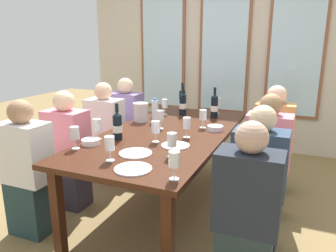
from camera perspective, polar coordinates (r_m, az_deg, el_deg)
ground_plane at (r=3.20m, az=-0.24°, el=-13.96°), size 12.00×12.00×0.00m
back_wall_with_windows at (r=4.83m, az=9.94°, el=13.54°), size 4.24×0.10×2.90m
dining_table at (r=2.94m, az=-0.26°, el=-2.41°), size 1.04×2.14×0.74m
white_plate_0 at (r=2.10m, az=-6.14°, el=-7.48°), size 0.24×0.24×0.01m
white_plate_1 at (r=2.54m, az=1.30°, el=-3.44°), size 0.22×0.22×0.01m
white_plate_2 at (r=2.38m, az=-5.72°, el=-4.77°), size 0.24×0.24×0.01m
metal_pitcher at (r=3.30m, az=-4.80°, el=2.46°), size 0.16×0.16×0.19m
wine_bottle_0 at (r=2.71m, az=-8.85°, el=-0.01°), size 0.08×0.08×0.30m
wine_bottle_1 at (r=3.57m, az=2.60°, el=3.91°), size 0.08×0.08×0.32m
wine_bottle_2 at (r=3.47m, az=8.13°, el=3.46°), size 0.08×0.08×0.33m
wine_bottle_3 at (r=3.78m, az=2.51°, el=4.55°), size 0.08×0.08×0.33m
tasting_bowl_0 at (r=3.00m, az=8.28°, el=-0.36°), size 0.14×0.14×0.04m
tasting_bowl_1 at (r=2.64m, az=-13.38°, el=-2.71°), size 0.14×0.14×0.05m
water_bottle at (r=3.26m, az=-2.33°, el=2.66°), size 0.06×0.06×0.24m
wine_glass_0 at (r=2.28m, az=0.68°, el=-2.61°), size 0.07×0.07×0.17m
wine_glass_1 at (r=2.54m, az=-16.04°, el=-1.34°), size 0.07×0.07×0.17m
wine_glass_2 at (r=3.05m, az=6.15°, el=1.81°), size 0.07×0.07×0.17m
wine_glass_3 at (r=2.74m, az=-12.31°, el=0.05°), size 0.07×0.07×0.17m
wine_glass_4 at (r=3.70m, az=8.63°, el=4.01°), size 0.07×0.07×0.17m
wine_glass_5 at (r=3.00m, az=-1.36°, el=1.69°), size 0.07×0.07×0.17m
wine_glass_6 at (r=3.50m, az=-2.28°, el=3.58°), size 0.07×0.07×0.17m
wine_glass_7 at (r=3.58m, az=-0.56°, el=3.90°), size 0.07×0.07×0.17m
wine_glass_8 at (r=1.91m, az=1.11°, el=-6.10°), size 0.07×0.07×0.17m
wine_glass_9 at (r=2.24m, az=-10.20°, el=-3.19°), size 0.07×0.07×0.17m
wine_glass_10 at (r=2.61m, az=-2.19°, el=-0.35°), size 0.07×0.07×0.17m
wine_glass_11 at (r=2.74m, az=3.32°, el=0.35°), size 0.07×0.07×0.17m
seated_person_0 at (r=4.01m, az=-7.27°, el=0.04°), size 0.38×0.24×1.11m
seated_person_1 at (r=3.51m, az=17.91°, el=-2.71°), size 0.38×0.24×1.11m
seated_person_2 at (r=3.16m, az=-17.12°, el=-4.58°), size 0.38×0.24×1.11m
seated_person_3 at (r=2.49m, az=15.48°, el=-9.75°), size 0.38×0.24×1.11m
seated_person_4 at (r=3.63m, az=-10.90°, el=-1.67°), size 0.38×0.24×1.11m
seated_person_5 at (r=3.00m, az=16.91°, el=-5.63°), size 0.38×0.24×1.11m
seated_person_6 at (r=2.83m, az=-23.41°, el=-7.44°), size 0.38×0.24×1.11m
seated_person_7 at (r=2.06m, az=13.57°, el=-15.10°), size 0.38×0.24×1.11m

